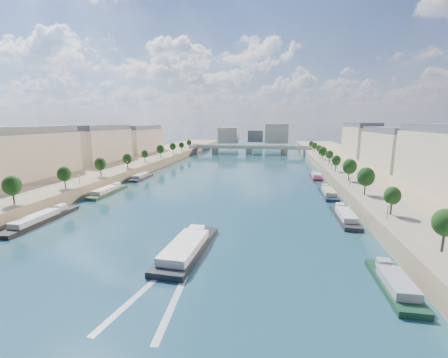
% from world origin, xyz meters
% --- Properties ---
extents(ground, '(700.00, 700.00, 0.00)m').
position_xyz_m(ground, '(0.00, 100.00, 0.00)').
color(ground, '#0D343B').
rests_on(ground, ground).
extents(quay_left, '(44.00, 520.00, 5.00)m').
position_xyz_m(quay_left, '(-72.00, 100.00, 2.50)').
color(quay_left, '#9E8460').
rests_on(quay_left, ground).
extents(quay_right, '(44.00, 520.00, 5.00)m').
position_xyz_m(quay_right, '(72.00, 100.00, 2.50)').
color(quay_right, '#9E8460').
rests_on(quay_right, ground).
extents(pave_left, '(14.00, 520.00, 0.10)m').
position_xyz_m(pave_left, '(-57.00, 100.00, 5.05)').
color(pave_left, gray).
rests_on(pave_left, quay_left).
extents(pave_right, '(14.00, 520.00, 0.10)m').
position_xyz_m(pave_right, '(57.00, 100.00, 5.05)').
color(pave_right, gray).
rests_on(pave_right, quay_right).
extents(trees_left, '(4.80, 268.80, 8.26)m').
position_xyz_m(trees_left, '(-55.00, 102.00, 10.48)').
color(trees_left, '#382B1E').
rests_on(trees_left, ground).
extents(trees_right, '(4.80, 268.80, 8.26)m').
position_xyz_m(trees_right, '(55.00, 110.00, 10.48)').
color(trees_right, '#382B1E').
rests_on(trees_right, ground).
extents(lamps_left, '(0.36, 200.36, 4.28)m').
position_xyz_m(lamps_left, '(-52.50, 90.00, 7.78)').
color(lamps_left, black).
rests_on(lamps_left, ground).
extents(lamps_right, '(0.36, 200.36, 4.28)m').
position_xyz_m(lamps_right, '(52.50, 105.00, 7.78)').
color(lamps_right, black).
rests_on(lamps_right, ground).
extents(buildings_left, '(16.00, 226.00, 23.20)m').
position_xyz_m(buildings_left, '(-85.00, 112.00, 16.45)').
color(buildings_left, '#C4B696').
rests_on(buildings_left, ground).
extents(buildings_right, '(16.00, 226.00, 23.20)m').
position_xyz_m(buildings_right, '(85.00, 112.00, 16.45)').
color(buildings_right, '#C4B696').
rests_on(buildings_right, ground).
extents(skyline, '(79.00, 42.00, 22.00)m').
position_xyz_m(skyline, '(3.19, 319.52, 14.66)').
color(skyline, '#C4B696').
rests_on(skyline, ground).
extents(bridge, '(112.00, 12.00, 8.15)m').
position_xyz_m(bridge, '(0.00, 242.62, 5.08)').
color(bridge, '#C1B79E').
rests_on(bridge, ground).
extents(tour_barge, '(9.17, 27.56, 3.74)m').
position_xyz_m(tour_barge, '(3.95, 27.97, 1.02)').
color(tour_barge, black).
rests_on(tour_barge, ground).
extents(wake, '(10.75, 26.02, 0.04)m').
position_xyz_m(wake, '(3.95, 11.36, 0.02)').
color(wake, silver).
rests_on(wake, ground).
extents(moored_barges_left, '(5.00, 154.11, 3.60)m').
position_xyz_m(moored_barges_left, '(-45.50, 41.25, 0.84)').
color(moored_barges_left, '#1C273E').
rests_on(moored_barges_left, ground).
extents(moored_barges_right, '(5.00, 163.90, 3.60)m').
position_xyz_m(moored_barges_right, '(45.50, 53.38, 0.84)').
color(moored_barges_right, black).
rests_on(moored_barges_right, ground).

